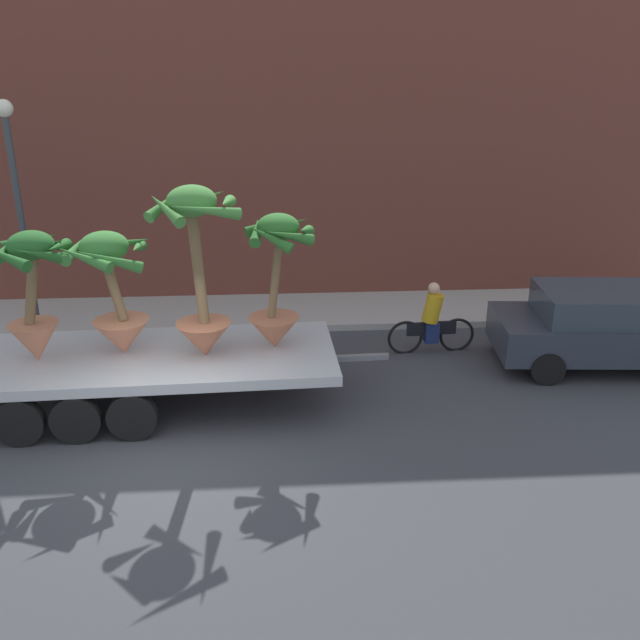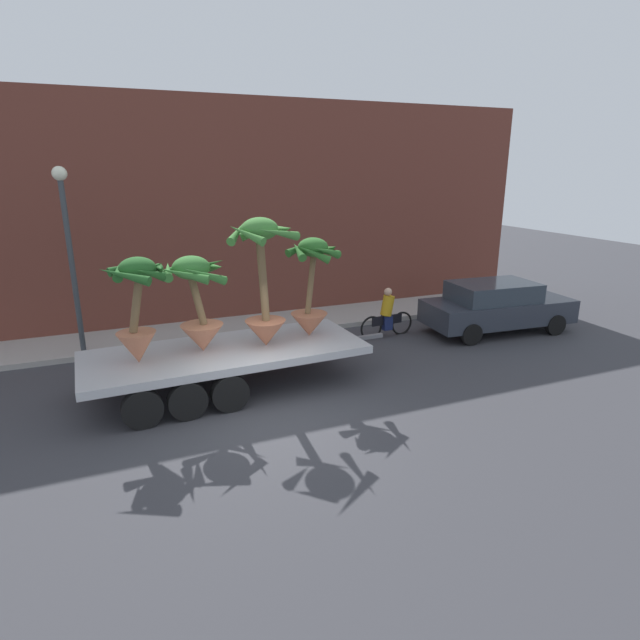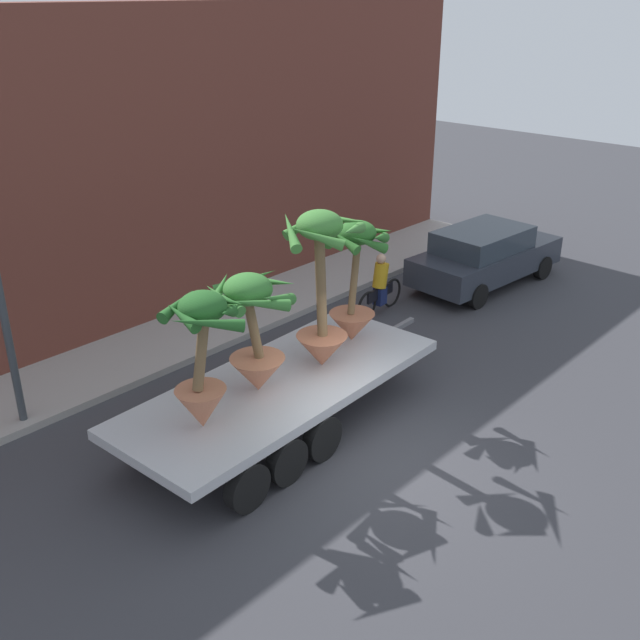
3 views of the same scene
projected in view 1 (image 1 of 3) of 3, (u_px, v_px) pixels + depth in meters
The scene contains 11 objects.
ground_plane at pixel (168, 458), 10.89m from camera, with size 60.00×60.00×0.00m, color #38383D.
sidewalk at pixel (203, 314), 16.53m from camera, with size 24.00×2.20×0.15m, color #A39E99.
building_facade at pixel (201, 154), 16.85m from camera, with size 24.00×1.20×7.06m, color brown.
flatbed_trailer at pixel (140, 365), 12.22m from camera, with size 7.33×2.71×0.98m.
potted_palm_rear at pixel (276, 283), 12.01m from camera, with size 1.23×1.31×2.39m.
potted_palm_middle at pixel (33, 295), 11.48m from camera, with size 1.38×1.46×2.24m.
potted_palm_front at pixel (114, 293), 11.78m from camera, with size 1.57×1.63×2.16m.
potted_palm_extra at pixel (199, 274), 11.55m from camera, with size 1.60×1.61×2.94m.
cyclist at pixel (432, 322), 14.43m from camera, with size 1.84×0.37×1.54m.
parked_car at pixel (611, 326), 13.76m from camera, with size 4.71×2.18×1.58m.
street_lamp at pixel (16, 188), 14.43m from camera, with size 0.36×0.36×4.83m.
Camera 1 is at (1.75, -9.49, 5.96)m, focal length 39.49 mm.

